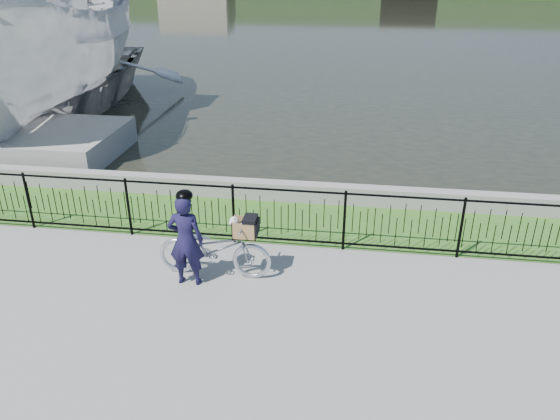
% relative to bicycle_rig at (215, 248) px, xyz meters
% --- Properties ---
extents(ground, '(120.00, 120.00, 0.00)m').
position_rel_bicycle_rig_xyz_m(ground, '(1.05, -0.45, -0.50)').
color(ground, gray).
rests_on(ground, ground).
extents(grass_strip, '(60.00, 2.00, 0.01)m').
position_rel_bicycle_rig_xyz_m(grass_strip, '(1.05, 2.15, -0.50)').
color(grass_strip, '#386920').
rests_on(grass_strip, ground).
extents(water, '(120.00, 120.00, 0.00)m').
position_rel_bicycle_rig_xyz_m(water, '(1.05, 32.55, -0.50)').
color(water, black).
rests_on(water, ground).
extents(quay_wall, '(60.00, 0.30, 0.40)m').
position_rel_bicycle_rig_xyz_m(quay_wall, '(1.05, 3.15, -0.30)').
color(quay_wall, gray).
rests_on(quay_wall, ground).
extents(fence, '(14.00, 0.06, 1.15)m').
position_rel_bicycle_rig_xyz_m(fence, '(1.05, 1.15, 0.07)').
color(fence, black).
rests_on(fence, ground).
extents(bicycle_rig, '(1.88, 0.66, 1.13)m').
position_rel_bicycle_rig_xyz_m(bicycle_rig, '(0.00, 0.00, 0.00)').
color(bicycle_rig, silver).
rests_on(bicycle_rig, ground).
extents(cyclist, '(0.58, 0.39, 1.62)m').
position_rel_bicycle_rig_xyz_m(cyclist, '(-0.39, -0.29, 0.30)').
color(cyclist, '#161233').
rests_on(cyclist, ground).
extents(boat_near, '(6.19, 12.00, 6.22)m').
position_rel_bicycle_rig_xyz_m(boat_near, '(-6.92, 7.74, 1.78)').
color(boat_near, silver).
rests_on(boat_near, water).
extents(boat_far, '(7.43, 10.26, 2.09)m').
position_rel_bicycle_rig_xyz_m(boat_far, '(-8.01, 9.28, 0.54)').
color(boat_far, silver).
rests_on(boat_far, water).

